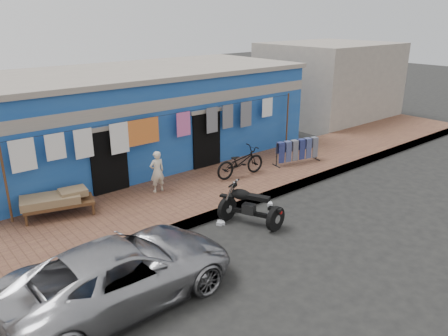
% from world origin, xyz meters
% --- Properties ---
extents(ground, '(80.00, 80.00, 0.00)m').
position_xyz_m(ground, '(0.00, 0.00, 0.00)').
color(ground, black).
rests_on(ground, ground).
extents(sidewalk, '(28.00, 3.00, 0.25)m').
position_xyz_m(sidewalk, '(0.00, 3.00, 0.12)').
color(sidewalk, brown).
rests_on(sidewalk, ground).
extents(curb, '(28.00, 0.10, 0.25)m').
position_xyz_m(curb, '(0.00, 1.55, 0.12)').
color(curb, gray).
rests_on(curb, ground).
extents(building, '(12.20, 5.20, 3.36)m').
position_xyz_m(building, '(-0.00, 6.99, 1.69)').
color(building, '#184799').
rests_on(building, ground).
extents(neighbor_right, '(6.00, 5.00, 3.80)m').
position_xyz_m(neighbor_right, '(11.00, 7.00, 1.90)').
color(neighbor_right, '#9E9384').
rests_on(neighbor_right, ground).
extents(clothesline, '(10.06, 0.06, 2.10)m').
position_xyz_m(clothesline, '(-0.50, 4.25, 1.82)').
color(clothesline, brown).
rests_on(clothesline, sidewalk).
extents(car, '(4.52, 2.15, 1.26)m').
position_xyz_m(car, '(-4.18, -0.08, 0.63)').
color(car, '#A9A9AE').
rests_on(car, ground).
extents(seated_person, '(0.46, 0.32, 1.23)m').
position_xyz_m(seated_person, '(-1.16, 3.62, 0.86)').
color(seated_person, beige).
rests_on(seated_person, sidewalk).
extents(bicycle, '(1.80, 0.76, 1.14)m').
position_xyz_m(bicycle, '(1.54, 3.05, 0.82)').
color(bicycle, black).
rests_on(bicycle, sidewalk).
extents(motorcycle, '(1.84, 2.13, 1.10)m').
position_xyz_m(motorcycle, '(-0.21, 0.68, 0.55)').
color(motorcycle, black).
rests_on(motorcycle, ground).
extents(charpoy, '(2.24, 1.78, 0.61)m').
position_xyz_m(charpoy, '(-3.94, 3.87, 0.55)').
color(charpoy, brown).
rests_on(charpoy, sidewalk).
extents(jeans_rack, '(1.93, 1.11, 0.85)m').
position_xyz_m(jeans_rack, '(3.92, 2.76, 0.68)').
color(jeans_rack, black).
rests_on(jeans_rack, sidewalk).
extents(litter_a, '(0.22, 0.21, 0.08)m').
position_xyz_m(litter_a, '(-0.81, 1.20, 0.04)').
color(litter_a, silver).
rests_on(litter_a, ground).
extents(litter_b, '(0.21, 0.22, 0.09)m').
position_xyz_m(litter_b, '(1.03, 1.20, 0.04)').
color(litter_b, silver).
rests_on(litter_b, ground).
extents(litter_c, '(0.23, 0.24, 0.08)m').
position_xyz_m(litter_c, '(-0.76, 1.20, 0.04)').
color(litter_c, silver).
rests_on(litter_c, ground).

